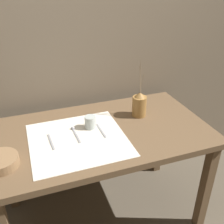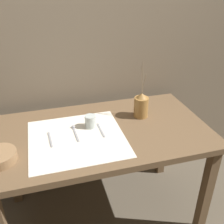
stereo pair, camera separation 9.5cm
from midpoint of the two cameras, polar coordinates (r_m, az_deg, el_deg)
The scene contains 9 objects.
ground_plane at distance 2.15m, azimuth -0.69°, elevation -21.15°, with size 12.00×12.00×0.00m, color brown.
stone_wall_back at distance 1.92m, azimuth -4.95°, elevation 15.21°, with size 7.00×0.06×2.40m.
wooden_table at distance 1.70m, azimuth -0.81°, elevation -6.70°, with size 1.37×0.76×0.75m.
linen_cloth at distance 1.58m, azimuth -5.94°, elevation -5.74°, with size 0.56×0.54×0.00m.
pitcher_with_flowers at distance 1.78m, azimuth 7.87°, elevation 1.36°, with size 0.10×0.10×0.38m.
glass_tumbler_near at distance 1.66m, azimuth -3.11°, elevation -2.09°, with size 0.07×0.07×0.08m.
fork_inner at distance 1.59m, azimuth -11.63°, elevation -5.90°, with size 0.02×0.16×0.00m.
spoon_outer at distance 1.65m, azimuth -6.63°, elevation -3.84°, with size 0.03×0.17×0.02m.
fork_outer at distance 1.64m, azimuth -0.82°, elevation -4.00°, with size 0.02×0.16×0.00m.
Camera 2 is at (-0.31, -1.35, 1.64)m, focal length 42.00 mm.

